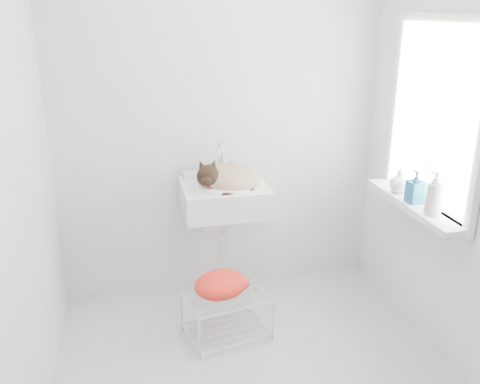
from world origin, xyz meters
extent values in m
cube|color=#BEBEBE|center=(0.00, 0.00, 0.00)|extent=(2.20, 2.00, 0.02)
cube|color=white|center=(0.00, 1.00, 1.25)|extent=(2.20, 0.02, 2.50)
cube|color=white|center=(1.10, 0.00, 1.25)|extent=(0.02, 2.00, 2.50)
cube|color=white|center=(-1.10, 0.00, 1.25)|extent=(0.02, 2.00, 2.50)
cube|color=white|center=(1.09, 0.20, 1.35)|extent=(0.01, 0.80, 1.00)
cube|color=white|center=(1.07, 0.20, 1.35)|extent=(0.04, 0.90, 1.10)
cube|color=white|center=(1.01, 0.20, 0.83)|extent=(0.16, 0.88, 0.04)
cube|color=white|center=(-0.02, 0.74, 0.85)|extent=(0.54, 0.48, 0.22)
ellipsoid|color=#A0805D|center=(0.01, 0.73, 0.88)|extent=(0.40, 0.35, 0.20)
sphere|color=black|center=(-0.14, 0.67, 0.97)|extent=(0.15, 0.15, 0.14)
torus|color=red|center=(-0.13, 0.66, 0.93)|extent=(0.13, 0.13, 0.06)
cube|color=silver|center=(-0.09, 0.34, 0.15)|extent=(0.53, 0.42, 0.28)
ellipsoid|color=red|center=(-0.12, 0.35, 0.31)|extent=(0.39, 0.33, 0.14)
imported|color=beige|center=(1.00, 0.00, 0.85)|extent=(0.08, 0.08, 0.21)
imported|color=#175C79|center=(1.00, 0.19, 0.85)|extent=(0.09, 0.09, 0.19)
imported|color=white|center=(1.00, 0.37, 0.85)|extent=(0.16, 0.16, 0.15)
camera|label=1|loc=(-0.59, -2.33, 1.91)|focal=38.38mm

